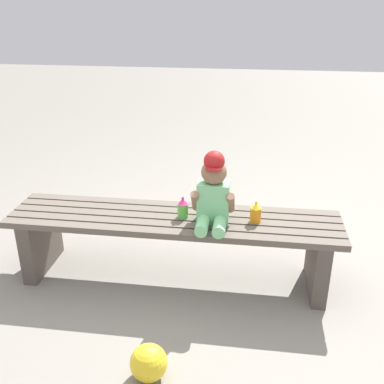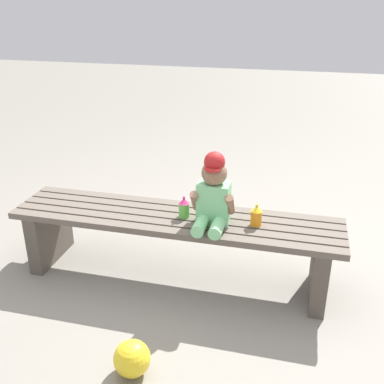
{
  "view_description": "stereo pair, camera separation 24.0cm",
  "coord_description": "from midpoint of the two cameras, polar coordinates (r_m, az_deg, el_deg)",
  "views": [
    {
      "loc": [
        0.41,
        -2.22,
        1.56
      ],
      "look_at": [
        0.11,
        -0.05,
        0.58
      ],
      "focal_mm": 42.26,
      "sensor_mm": 36.0,
      "label": 1
    },
    {
      "loc": [
        0.65,
        -2.18,
        1.56
      ],
      "look_at": [
        0.11,
        -0.05,
        0.58
      ],
      "focal_mm": 42.26,
      "sensor_mm": 36.0,
      "label": 2
    }
  ],
  "objects": [
    {
      "name": "ground_plane",
      "position": [
        2.75,
        0.48,
        -10.58
      ],
      "size": [
        16.0,
        16.0,
        0.0
      ],
      "primitive_type": "plane",
      "color": "gray"
    },
    {
      "name": "toy_ball",
      "position": [
        2.11,
        -4.18,
        -20.35
      ],
      "size": [
        0.17,
        0.17,
        0.17
      ],
      "primitive_type": "sphere",
      "color": "yellow",
      "rests_on": "ground_plane"
    },
    {
      "name": "sippy_cup_right",
      "position": [
        2.46,
        10.91,
        -2.95
      ],
      "size": [
        0.06,
        0.06,
        0.12
      ],
      "color": "orange",
      "rests_on": "park_bench"
    },
    {
      "name": "sippy_cup_left",
      "position": [
        2.51,
        1.74,
        -1.99
      ],
      "size": [
        0.06,
        0.06,
        0.12
      ],
      "color": "#66CC4C",
      "rests_on": "park_bench"
    },
    {
      "name": "child_figure",
      "position": [
        2.39,
        5.56,
        -0.28
      ],
      "size": [
        0.23,
        0.27,
        0.4
      ],
      "color": "#7FCC8C",
      "rests_on": "park_bench"
    },
    {
      "name": "park_bench",
      "position": [
        2.6,
        0.5,
        -5.44
      ],
      "size": [
        1.87,
        0.4,
        0.4
      ],
      "color": "#60564C",
      "rests_on": "ground_plane"
    }
  ]
}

